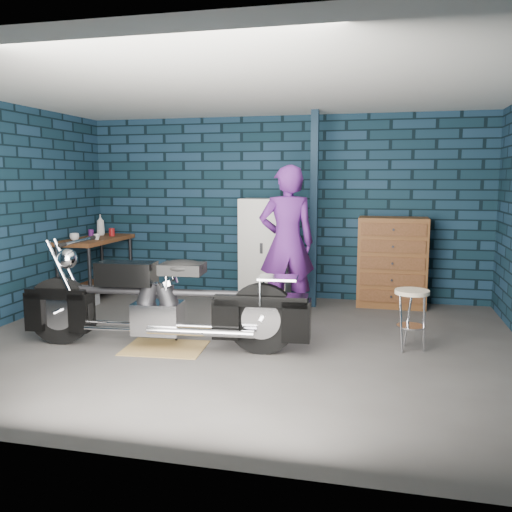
{
  "coord_description": "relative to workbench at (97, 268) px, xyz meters",
  "views": [
    {
      "loc": [
        1.49,
        -5.49,
        1.78
      ],
      "look_at": [
        0.12,
        0.3,
        0.93
      ],
      "focal_mm": 38.0,
      "sensor_mm": 36.0,
      "label": 1
    }
  ],
  "objects": [
    {
      "name": "motorcycle",
      "position": [
        1.96,
        -2.07,
        0.12
      ],
      "size": [
        2.65,
        0.91,
        1.15
      ],
      "primitive_type": null,
      "rotation": [
        0.0,
        0.0,
        0.08
      ],
      "color": "black",
      "rests_on": "ground"
    },
    {
      "name": "mug_red",
      "position": [
        0.11,
        0.3,
        0.52
      ],
      "size": [
        0.1,
        0.1,
        0.12
      ],
      "primitive_type": "cylinder",
      "rotation": [
        0.0,
        0.0,
        -0.19
      ],
      "color": "maroon",
      "rests_on": "workbench"
    },
    {
      "name": "person",
      "position": [
        2.99,
        -0.52,
        0.52
      ],
      "size": [
        0.83,
        0.68,
        1.95
      ],
      "primitive_type": "imported",
      "rotation": [
        0.0,
        0.0,
        3.49
      ],
      "color": "#5A2078",
      "rests_on": "ground"
    },
    {
      "name": "storage_bin",
      "position": [
        0.02,
        -0.5,
        -0.32
      ],
      "size": [
        0.43,
        0.3,
        0.26
      ],
      "primitive_type": "cube",
      "color": "gray",
      "rests_on": "ground"
    },
    {
      "name": "tool_chest",
      "position": [
        4.3,
        0.48,
        0.17
      ],
      "size": [
        0.94,
        0.52,
        1.25
      ],
      "primitive_type": "cube",
      "color": "brown",
      "rests_on": "ground"
    },
    {
      "name": "shop_stool",
      "position": [
        4.48,
        -1.54,
        -0.13
      ],
      "size": [
        0.45,
        0.45,
        0.64
      ],
      "primitive_type": null,
      "rotation": [
        0.0,
        0.0,
        -0.35
      ],
      "color": "#C5B395",
      "rests_on": "ground"
    },
    {
      "name": "bottle",
      "position": [
        -0.12,
        0.38,
        0.62
      ],
      "size": [
        0.17,
        0.17,
        0.32
      ],
      "primitive_type": "imported",
      "rotation": [
        0.0,
        0.0,
        0.44
      ],
      "color": "gray",
      "rests_on": "workbench"
    },
    {
      "name": "workbench",
      "position": [
        0.0,
        0.0,
        0.0
      ],
      "size": [
        0.6,
        1.4,
        0.91
      ],
      "primitive_type": "cube",
      "color": "brown",
      "rests_on": "ground"
    },
    {
      "name": "locker",
      "position": [
        2.48,
        0.48,
        0.29
      ],
      "size": [
        0.7,
        0.5,
        1.5
      ],
      "primitive_type": "cube",
      "color": "beige",
      "rests_on": "ground"
    },
    {
      "name": "drip_mat",
      "position": [
        1.96,
        -2.07,
        -0.45
      ],
      "size": [
        0.88,
        0.69,
        0.01
      ],
      "primitive_type": "cube",
      "rotation": [
        0.0,
        0.0,
        0.08
      ],
      "color": "olive",
      "rests_on": "ground"
    },
    {
      "name": "mug_purple",
      "position": [
        -0.15,
        0.15,
        0.51
      ],
      "size": [
        0.1,
        0.1,
        0.11
      ],
      "primitive_type": "cylinder",
      "rotation": [
        0.0,
        0.0,
        -0.25
      ],
      "color": "#531965",
      "rests_on": "workbench"
    },
    {
      "name": "support_post",
      "position": [
        3.23,
        0.2,
        0.9
      ],
      "size": [
        0.1,
        0.1,
        2.7
      ],
      "primitive_type": "cube",
      "color": "#102233",
      "rests_on": "ground"
    },
    {
      "name": "ground",
      "position": [
        2.68,
        -1.75,
        -0.46
      ],
      "size": [
        6.0,
        6.0,
        0.0
      ],
      "primitive_type": "plane",
      "color": "#4C4947",
      "rests_on": "ground"
    },
    {
      "name": "cup_b",
      "position": [
        0.15,
        -0.23,
        0.5
      ],
      "size": [
        0.12,
        0.12,
        0.08
      ],
      "primitive_type": "imported",
      "rotation": [
        0.0,
        0.0,
        -0.41
      ],
      "color": "#C5B395",
      "rests_on": "workbench"
    },
    {
      "name": "room_walls",
      "position": [
        2.68,
        -1.2,
        1.45
      ],
      "size": [
        6.02,
        5.01,
        2.71
      ],
      "color": "black",
      "rests_on": "ground"
    },
    {
      "name": "cup_a",
      "position": [
        -0.11,
        -0.37,
        0.51
      ],
      "size": [
        0.17,
        0.17,
        0.1
      ],
      "primitive_type": "imported",
      "rotation": [
        0.0,
        0.0,
        -0.39
      ],
      "color": "#C5B395",
      "rests_on": "workbench"
    }
  ]
}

